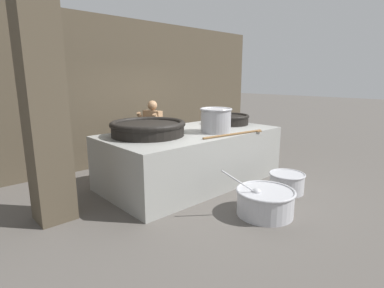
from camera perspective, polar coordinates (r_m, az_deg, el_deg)
ground_plane at (r=6.25m, az=-0.00°, el=-7.01°), size 60.00×60.00×0.00m
back_wall at (r=7.79m, az=-11.98°, el=9.66°), size 8.73×0.24×3.48m
support_pillar at (r=4.70m, az=-26.44°, el=6.93°), size 0.51×0.51×3.48m
hearth_platform at (r=6.10m, az=-0.00°, el=-2.39°), size 3.56×1.86×1.04m
giant_wok_near at (r=5.59m, az=-8.39°, el=3.09°), size 1.39×1.39×0.27m
giant_wok_far at (r=6.95m, az=6.92°, el=4.76°), size 0.95×0.95×0.22m
stock_pot at (r=5.86m, az=4.57°, el=4.63°), size 0.63×0.63×0.47m
stirring_paddle at (r=5.67m, az=8.40°, el=1.94°), size 1.43×0.25×0.04m
cook at (r=7.01m, az=-7.46°, el=2.29°), size 0.45×0.63×1.58m
prep_bowl_vegetables at (r=4.85m, az=13.74°, el=-10.45°), size 1.10×0.91×0.77m
prep_bowl_meat at (r=5.86m, az=17.60°, el=-6.88°), size 0.65×0.65×0.37m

